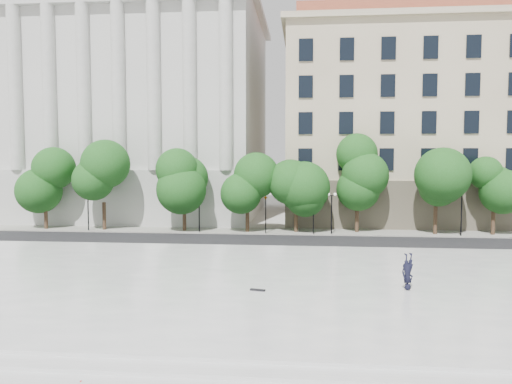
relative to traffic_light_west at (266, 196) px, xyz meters
The scene contains 13 objects.
ground 22.60m from the traffic_light_west, 90.79° to the right, with size 160.00×160.00×0.00m, color #BBB8B1.
plaza 19.60m from the traffic_light_west, 90.91° to the right, with size 44.00×22.00×0.45m, color white.
street 5.63m from the traffic_light_west, 94.09° to the right, with size 60.00×8.00×0.02m, color black.
far_sidewalk 3.97m from the traffic_light_west, 100.26° to the left, with size 60.00×4.00×0.12m, color #9C9B90.
building_west 25.50m from the traffic_light_west, 136.76° to the left, with size 31.50×27.65×25.60m.
building_east 26.84m from the traffic_light_west, 40.15° to the left, with size 36.00×26.15×23.00m.
traffic_light_west is the anchor object (origin of this frame).
traffic_light_east 4.49m from the traffic_light_west, ahead, with size 0.96×1.87×4.24m.
person_lying 22.69m from the traffic_light_west, 66.56° to the right, with size 0.69×0.46×1.90m, color black.
skateboard 21.81m from the traffic_light_west, 86.73° to the right, with size 0.79×0.20×0.08m, color black.
plaza_steps 31.40m from the traffic_light_west, 90.56° to the right, with size 44.00×3.00×0.30m.
street_trees 2.03m from the traffic_light_west, 133.32° to the left, with size 47.27×5.09×7.81m.
lamp_posts 0.76m from the traffic_light_west, 71.66° to the left, with size 36.41×0.28×4.50m.
Camera 1 is at (3.87, -24.39, 7.32)m, focal length 35.00 mm.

